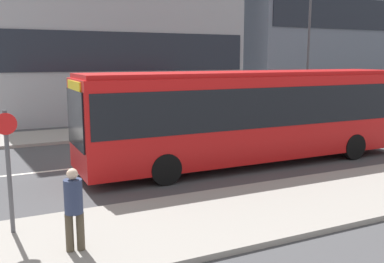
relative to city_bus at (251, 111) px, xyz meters
The scene contains 9 objects.
ground_plane 4.11m from the city_bus, 147.47° to the left, with size 120.00×120.00×0.00m, color #444447.
sidewalk_near 5.58m from the city_bus, 125.70° to the right, with size 44.00×3.50×0.13m.
sidewalk_far 8.96m from the city_bus, 110.55° to the left, with size 44.00×3.50×0.13m.
lane_centerline 4.11m from the city_bus, 147.47° to the left, with size 41.80×0.16×0.01m.
city_bus is the anchor object (origin of this frame).
parked_car_0 10.70m from the city_bus, 30.53° to the left, with size 4.34×1.71×1.27m.
pedestrian_near_stop 8.58m from the city_bus, 146.00° to the right, with size 0.35×0.34×1.60m.
bus_stop_sign 8.76m from the city_bus, 157.61° to the right, with size 0.44×0.12×2.57m.
street_lamp 11.51m from the city_bus, 39.66° to the left, with size 0.36×0.36×7.74m.
Camera 1 is at (-5.32, -14.54, 3.71)m, focal length 40.00 mm.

